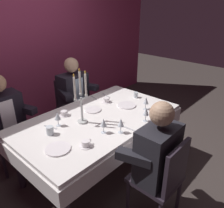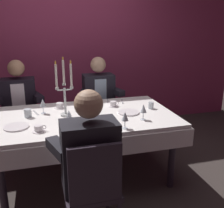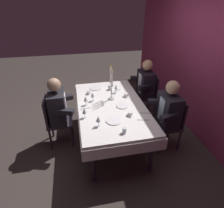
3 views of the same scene
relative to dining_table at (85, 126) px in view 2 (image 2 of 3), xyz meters
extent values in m
plane|color=#3A322F|center=(0.00, 0.00, -0.62)|extent=(12.00, 12.00, 0.00)
cube|color=#933255|center=(0.00, 1.66, 0.73)|extent=(6.00, 0.12, 2.70)
cube|color=white|center=(0.00, 0.00, 0.10)|extent=(1.90, 1.10, 0.04)
cube|color=white|center=(0.00, 0.00, -0.01)|extent=(1.94, 1.14, 0.18)
cylinder|color=#2B222D|center=(-0.83, -0.43, -0.27)|extent=(0.07, 0.07, 0.70)
cylinder|color=#2B222D|center=(0.83, -0.43, -0.27)|extent=(0.07, 0.07, 0.70)
cylinder|color=#2B222D|center=(-0.83, 0.43, -0.27)|extent=(0.07, 0.07, 0.70)
cylinder|color=#2B222D|center=(0.83, 0.43, -0.27)|extent=(0.07, 0.07, 0.70)
cylinder|color=silver|center=(-0.20, 0.04, 0.13)|extent=(0.11, 0.11, 0.02)
cylinder|color=silver|center=(-0.20, 0.04, 0.28)|extent=(0.02, 0.02, 0.28)
cylinder|color=silver|center=(-0.20, 0.04, 0.46)|extent=(0.04, 0.04, 0.02)
cylinder|color=white|center=(-0.20, 0.04, 0.59)|extent=(0.02, 0.02, 0.24)
ellipsoid|color=yellow|center=(-0.20, 0.04, 0.72)|extent=(0.02, 0.02, 0.03)
cylinder|color=silver|center=(-0.16, 0.04, 0.40)|extent=(0.08, 0.01, 0.01)
cylinder|color=silver|center=(-0.12, 0.04, 0.42)|extent=(0.04, 0.04, 0.02)
cylinder|color=white|center=(-0.12, 0.04, 0.55)|extent=(0.02, 0.02, 0.24)
ellipsoid|color=yellow|center=(-0.12, 0.04, 0.68)|extent=(0.02, 0.02, 0.03)
cylinder|color=silver|center=(-0.23, 0.04, 0.40)|extent=(0.08, 0.01, 0.01)
cylinder|color=silver|center=(-0.27, 0.04, 0.42)|extent=(0.04, 0.04, 0.02)
cylinder|color=white|center=(-0.27, 0.04, 0.55)|extent=(0.02, 0.02, 0.24)
ellipsoid|color=yellow|center=(-0.27, 0.04, 0.68)|extent=(0.02, 0.02, 0.03)
cylinder|color=white|center=(-0.68, -0.17, 0.13)|extent=(0.24, 0.24, 0.01)
cylinder|color=white|center=(0.47, -0.05, 0.13)|extent=(0.23, 0.23, 0.01)
cylinder|color=white|center=(0.09, 0.17, 0.13)|extent=(0.20, 0.20, 0.01)
cylinder|color=silver|center=(-0.19, -0.28, 0.12)|extent=(0.06, 0.06, 0.00)
cylinder|color=silver|center=(-0.19, -0.28, 0.16)|extent=(0.01, 0.01, 0.07)
cone|color=silver|center=(-0.19, -0.28, 0.24)|extent=(0.07, 0.07, 0.08)
cylinder|color=silver|center=(-0.42, 0.18, 0.12)|extent=(0.06, 0.06, 0.00)
cylinder|color=silver|center=(-0.42, 0.18, 0.16)|extent=(0.01, 0.01, 0.07)
cone|color=silver|center=(-0.42, 0.18, 0.24)|extent=(0.07, 0.07, 0.08)
cylinder|color=silver|center=(-0.08, -0.41, 0.12)|extent=(0.06, 0.06, 0.00)
cylinder|color=silver|center=(-0.08, -0.41, 0.16)|extent=(0.01, 0.01, 0.07)
cone|color=silver|center=(-0.08, -0.41, 0.24)|extent=(0.07, 0.07, 0.08)
cylinder|color=silver|center=(0.30, -0.46, 0.12)|extent=(0.06, 0.06, 0.00)
cylinder|color=silver|center=(0.30, -0.46, 0.16)|extent=(0.01, 0.01, 0.07)
cone|color=silver|center=(0.30, -0.46, 0.24)|extent=(0.07, 0.07, 0.08)
cylinder|color=silver|center=(0.55, -0.29, 0.12)|extent=(0.06, 0.06, 0.00)
cylinder|color=silver|center=(0.55, -0.29, 0.16)|extent=(0.01, 0.01, 0.07)
cone|color=silver|center=(0.55, -0.29, 0.24)|extent=(0.07, 0.07, 0.08)
cylinder|color=silver|center=(-0.58, 0.10, 0.16)|extent=(0.08, 0.08, 0.09)
cylinder|color=silver|center=(0.77, 0.02, 0.16)|extent=(0.06, 0.06, 0.08)
cylinder|color=white|center=(-0.24, 0.33, 0.12)|extent=(0.12, 0.12, 0.01)
cylinder|color=white|center=(-0.24, 0.33, 0.15)|extent=(0.08, 0.08, 0.05)
torus|color=white|center=(-0.19, 0.33, 0.15)|extent=(0.04, 0.01, 0.04)
cylinder|color=white|center=(0.38, 0.22, 0.12)|extent=(0.12, 0.12, 0.01)
cylinder|color=white|center=(0.38, 0.22, 0.15)|extent=(0.08, 0.08, 0.05)
torus|color=white|center=(0.43, 0.22, 0.15)|extent=(0.04, 0.01, 0.04)
cylinder|color=white|center=(-0.48, -0.33, 0.12)|extent=(0.12, 0.12, 0.01)
cylinder|color=white|center=(-0.48, -0.33, 0.15)|extent=(0.08, 0.08, 0.05)
torus|color=white|center=(-0.43, -0.33, 0.15)|extent=(0.04, 0.01, 0.04)
cube|color=#B7B7BC|center=(0.04, -0.44, 0.12)|extent=(0.03, 0.17, 0.01)
cube|color=#B7B7BC|center=(-0.50, 0.21, 0.12)|extent=(0.07, 0.17, 0.01)
cube|color=#B7B7BC|center=(0.54, 0.37, 0.12)|extent=(0.06, 0.17, 0.01)
cube|color=#B7B7BC|center=(0.37, 0.45, 0.12)|extent=(0.06, 0.17, 0.01)
cylinder|color=#2B222D|center=(-0.89, 0.70, -0.41)|extent=(0.04, 0.04, 0.42)
cylinder|color=#2B222D|center=(-0.53, 0.70, -0.41)|extent=(0.04, 0.04, 0.42)
cylinder|color=#2B222D|center=(-0.89, 1.06, -0.41)|extent=(0.04, 0.04, 0.42)
cylinder|color=#2B222D|center=(-0.53, 1.06, -0.41)|extent=(0.04, 0.04, 0.42)
cube|color=#2B222D|center=(-0.71, 0.88, -0.18)|extent=(0.42, 0.42, 0.04)
cube|color=#2B222D|center=(-0.71, 1.07, 0.06)|extent=(0.38, 0.04, 0.44)
cube|color=black|center=(-0.71, 0.88, 0.11)|extent=(0.42, 0.26, 0.54)
cube|color=white|center=(-0.71, 0.75, 0.14)|extent=(0.16, 0.01, 0.40)
sphere|color=tan|center=(-0.71, 0.88, 0.51)|extent=(0.21, 0.21, 0.21)
cube|color=black|center=(-0.93, 0.78, 0.15)|extent=(0.19, 0.34, 0.08)
cube|color=black|center=(-0.49, 0.78, 0.15)|extent=(0.19, 0.34, 0.08)
cylinder|color=#2B222D|center=(0.07, -0.70, -0.41)|extent=(0.04, 0.04, 0.42)
cylinder|color=#2B222D|center=(-0.29, -0.70, -0.41)|extent=(0.04, 0.04, 0.42)
cube|color=#2B222D|center=(-0.11, -0.88, -0.18)|extent=(0.42, 0.42, 0.04)
cube|color=#2B222D|center=(-0.11, -1.07, 0.06)|extent=(0.38, 0.04, 0.44)
cube|color=black|center=(-0.11, -0.88, 0.11)|extent=(0.42, 0.26, 0.54)
cube|color=white|center=(-0.11, -0.75, 0.14)|extent=(0.16, 0.01, 0.40)
sphere|color=tan|center=(-0.11, -0.88, 0.51)|extent=(0.21, 0.21, 0.21)
cube|color=black|center=(0.11, -0.78, 0.15)|extent=(0.19, 0.34, 0.08)
cube|color=black|center=(-0.33, -0.78, 0.15)|extent=(0.19, 0.34, 0.08)
cylinder|color=#2B222D|center=(0.17, 0.70, -0.41)|extent=(0.04, 0.04, 0.42)
cylinder|color=#2B222D|center=(0.53, 0.70, -0.41)|extent=(0.04, 0.04, 0.42)
cylinder|color=#2B222D|center=(0.17, 1.06, -0.41)|extent=(0.04, 0.04, 0.42)
cylinder|color=#2B222D|center=(0.53, 1.06, -0.41)|extent=(0.04, 0.04, 0.42)
cube|color=#2B222D|center=(0.35, 0.88, -0.18)|extent=(0.42, 0.42, 0.04)
cube|color=#2B222D|center=(0.35, 1.07, 0.06)|extent=(0.38, 0.04, 0.44)
cube|color=black|center=(0.35, 0.88, 0.11)|extent=(0.42, 0.26, 0.54)
cube|color=#AECCE3|center=(0.35, 0.75, 0.14)|extent=(0.16, 0.01, 0.40)
sphere|color=#D6AC86|center=(0.35, 0.88, 0.51)|extent=(0.21, 0.21, 0.21)
cube|color=black|center=(0.13, 0.78, 0.15)|extent=(0.19, 0.34, 0.08)
cube|color=black|center=(0.57, 0.78, 0.15)|extent=(0.19, 0.34, 0.08)
camera|label=1|loc=(-1.61, -1.68, 1.37)|focal=36.19mm
camera|label=2|loc=(-0.44, -2.67, 1.07)|focal=42.90mm
camera|label=3|loc=(2.71, -0.54, 1.73)|focal=30.52mm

